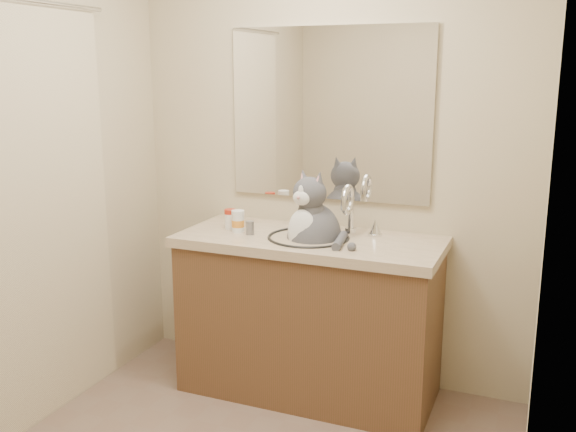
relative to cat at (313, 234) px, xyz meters
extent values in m
cube|color=#BDB08B|center=(-0.02, 0.29, 0.33)|extent=(2.20, 0.01, 2.40)
cube|color=#BDB08B|center=(1.09, -0.96, 0.33)|extent=(0.01, 2.50, 2.40)
cube|color=brown|center=(-0.02, 0.00, -0.47)|extent=(1.30, 0.55, 0.80)
cube|color=#C9AE90|center=(-0.02, 0.00, -0.04)|extent=(1.34, 0.59, 0.05)
torus|color=black|center=(-0.02, -0.02, -0.02)|extent=(0.42, 0.42, 0.02)
ellipsoid|color=white|center=(-0.02, -0.02, -0.09)|extent=(0.40, 0.40, 0.15)
cylinder|color=silver|center=(0.15, 0.15, 0.08)|extent=(0.03, 0.03, 0.18)
torus|color=silver|center=(0.15, 0.09, 0.17)|extent=(0.03, 0.16, 0.16)
cone|color=silver|center=(0.28, 0.15, 0.03)|extent=(0.06, 0.06, 0.08)
cube|color=white|center=(-0.02, 0.27, 0.58)|extent=(1.10, 0.02, 0.90)
cube|color=beige|center=(-1.07, -0.86, 0.13)|extent=(0.01, 1.20, 1.90)
ellipsoid|color=#4E4E53|center=(0.00, 0.01, -0.04)|extent=(0.35, 0.37, 0.38)
ellipsoid|color=white|center=(-0.03, -0.08, 0.02)|extent=(0.17, 0.12, 0.24)
ellipsoid|color=#4E4E53|center=(-0.01, -0.03, 0.21)|extent=(0.20, 0.19, 0.16)
ellipsoid|color=white|center=(-0.03, -0.09, 0.20)|extent=(0.10, 0.07, 0.07)
sphere|color=#D88C8C|center=(-0.04, -0.12, 0.21)|extent=(0.02, 0.02, 0.02)
cone|color=#4E4E53|center=(-0.05, 0.00, 0.29)|extent=(0.08, 0.07, 0.08)
cone|color=#4E4E53|center=(0.04, -0.03, 0.29)|extent=(0.08, 0.07, 0.08)
cylinder|color=#4E4E53|center=(0.17, -0.07, 0.00)|extent=(0.08, 0.25, 0.04)
cylinder|color=white|center=(-0.47, 0.00, 0.02)|extent=(0.06, 0.06, 0.08)
cylinder|color=#AC2512|center=(-0.47, 0.00, 0.07)|extent=(0.06, 0.06, 0.02)
cylinder|color=white|center=(-0.40, -0.04, 0.03)|extent=(0.07, 0.07, 0.09)
cylinder|color=orange|center=(-0.40, -0.04, 0.03)|extent=(0.07, 0.07, 0.04)
cylinder|color=white|center=(-0.40, -0.04, 0.08)|extent=(0.07, 0.07, 0.02)
cylinder|color=slate|center=(-0.32, -0.07, 0.02)|extent=(0.05, 0.05, 0.07)
camera|label=1|loc=(1.08, -2.95, 0.80)|focal=40.00mm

